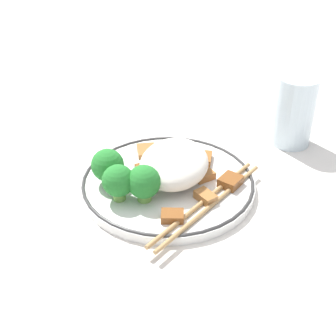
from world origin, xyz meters
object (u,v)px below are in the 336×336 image
Objects in this scene: broccoli_back_right at (144,182)px; drinking_glass at (294,111)px; broccoli_back_center at (118,181)px; broccoli_back_left at (108,166)px; plate at (168,183)px; chopsticks at (208,203)px.

drinking_glass is (0.22, -0.18, 0.02)m from broccoli_back_right.
broccoli_back_left is at bearing 38.46° from broccoli_back_center.
broccoli_back_center reaches higher than plate.
broccoli_back_left is 1.01× the size of broccoli_back_right.
broccoli_back_left is at bearing 82.49° from chopsticks.
broccoli_back_right is at bearing 140.26° from drinking_glass.
chopsticks is 0.24m from drinking_glass.
drinking_glass is (0.19, -0.24, 0.02)m from broccoli_back_left.
broccoli_back_center is 0.24× the size of chopsticks.
broccoli_back_right is at bearing -78.96° from broccoli_back_center.
drinking_glass reaches higher than broccoli_back_left.
broccoli_back_left is 0.06m from broccoli_back_right.
drinking_glass reaches higher than chopsticks.
chopsticks is (0.01, -0.11, -0.03)m from broccoli_back_center.
broccoli_back_center is (-0.03, -0.03, 0.00)m from broccoli_back_left.
chopsticks is (-0.02, -0.14, -0.02)m from broccoli_back_left.
broccoli_back_center and broccoli_back_right have the same top height.
broccoli_back_right is 0.09m from chopsticks.
broccoli_back_left and broccoli_back_center have the same top height.
chopsticks is 1.88× the size of drinking_glass.
broccoli_back_left reaches higher than chopsticks.
plate is 0.24m from drinking_glass.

